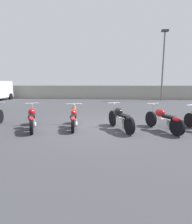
% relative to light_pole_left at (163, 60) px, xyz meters
% --- Properties ---
extents(ground_plane, '(60.00, 60.00, 0.00)m').
position_rel_light_pole_left_xyz_m(ground_plane, '(-5.98, -12.09, -4.31)').
color(ground_plane, '#38383D').
extents(fence_back, '(40.00, 0.04, 1.59)m').
position_rel_light_pole_left_xyz_m(fence_back, '(-5.98, 1.51, -3.51)').
color(fence_back, '#9E998E').
rests_on(fence_back, ground_plane).
extents(light_pole_left, '(0.70, 0.35, 7.27)m').
position_rel_light_pole_left_xyz_m(light_pole_left, '(0.00, 0.00, 0.00)').
color(light_pole_left, slate).
rests_on(light_pole_left, ground_plane).
extents(motorcycle_slot_1, '(1.02, 2.07, 1.00)m').
position_rel_light_pole_left_xyz_m(motorcycle_slot_1, '(-8.52, -12.79, -3.88)').
color(motorcycle_slot_1, black).
rests_on(motorcycle_slot_1, ground_plane).
extents(motorcycle_slot_2, '(0.73, 2.11, 0.94)m').
position_rel_light_pole_left_xyz_m(motorcycle_slot_2, '(-6.89, -12.43, -3.92)').
color(motorcycle_slot_2, black).
rests_on(motorcycle_slot_2, ground_plane).
extents(motorcycle_slot_3, '(1.00, 1.98, 1.04)m').
position_rel_light_pole_left_xyz_m(motorcycle_slot_3, '(-4.95, -12.60, -3.86)').
color(motorcycle_slot_3, black).
rests_on(motorcycle_slot_3, ground_plane).
extents(motorcycle_slot_4, '(1.03, 1.96, 1.03)m').
position_rel_light_pole_left_xyz_m(motorcycle_slot_4, '(-3.30, -12.61, -3.87)').
color(motorcycle_slot_4, black).
rests_on(motorcycle_slot_4, ground_plane).
extents(traffic_cone_near, '(0.36, 0.36, 0.42)m').
position_rel_light_pole_left_xyz_m(traffic_cone_near, '(-8.13, -6.71, -4.10)').
color(traffic_cone_near, orange).
rests_on(traffic_cone_near, ground_plane).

